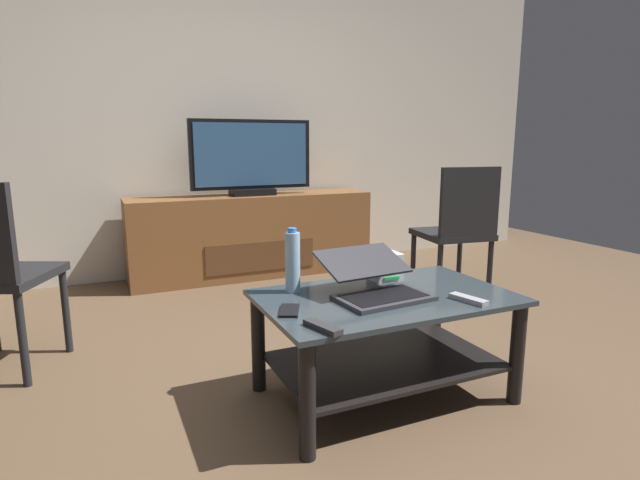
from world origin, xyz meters
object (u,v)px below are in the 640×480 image
Objects in this scene: dining_chair at (459,226)px; water_bottle_near at (293,262)px; soundbar_remote at (468,299)px; cell_phone at (289,310)px; media_cabinet at (253,235)px; coffee_table at (385,328)px; laptop at (375,283)px; television at (252,159)px; tv_remote at (323,327)px; router_box at (385,266)px.

dining_chair is 1.68m from water_bottle_near.
dining_chair is at bearing 38.15° from soundbar_remote.
water_bottle_near reaches higher than cell_phone.
coffee_table is at bearing -92.25° from media_cabinet.
media_cabinet reaches higher than laptop.
television is 1.06× the size of dining_chair.
media_cabinet is at bearing 62.00° from tv_remote.
cell_phone reaches higher than coffee_table.
water_bottle_near is at bearing 148.59° from coffee_table.
cell_phone is (-0.44, -0.03, 0.15)m from coffee_table.
water_bottle_near is 0.73m from soundbar_remote.
coffee_table is 6.50× the size of tv_remote.
dining_chair reaches higher than water_bottle_near.
laptop is 0.35m from water_bottle_near.
media_cabinet is at bearing 79.90° from soundbar_remote.
media_cabinet is 2.00× the size of television.
media_cabinet is at bearing 131.38° from dining_chair.
water_bottle_near reaches higher than coffee_table.
media_cabinet is 12.11× the size of soundbar_remote.
water_bottle_near is at bearing -102.01° from media_cabinet.
cell_phone is at bearing -174.05° from laptop.
laptop reaches higher than coffee_table.
cell_phone is at bearing 151.35° from soundbar_remote.
cell_phone is 0.72m from soundbar_remote.
router_box is at bearing 59.56° from coffee_table.
laptop is 2.59× the size of tv_remote.
cell_phone is at bearing -103.41° from media_cabinet.
television reaches higher than cell_phone.
dining_chair is 1.48m from soundbar_remote.
television is 2.50m from tv_remote.
dining_chair is (1.07, -1.22, 0.19)m from media_cabinet.
router_box reaches higher than coffee_table.
router_box reaches higher than tv_remote.
dining_chair is at bearing 35.94° from router_box.
laptop is at bearing 19.55° from tv_remote.
television is at bearing 101.27° from cell_phone.
media_cabinet reaches higher than cell_phone.
television is 2.30m from cell_phone.
television reaches higher than router_box.
television reaches higher than tv_remote.
soundbar_remote is at bearing -127.76° from dining_chair.
tv_remote reaches higher than cell_phone.
television is 2.03m from water_bottle_near.
dining_chair is at bearing 26.81° from water_bottle_near.
water_bottle_near is at bearing 130.58° from soundbar_remote.
dining_chair is (1.07, -1.20, -0.42)m from television.
tv_remote is (-0.07, -0.46, -0.12)m from water_bottle_near.
tv_remote reaches higher than coffee_table.
cell_phone is (-0.39, -0.04, -0.05)m from laptop.
router_box is 0.83× the size of soundbar_remote.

